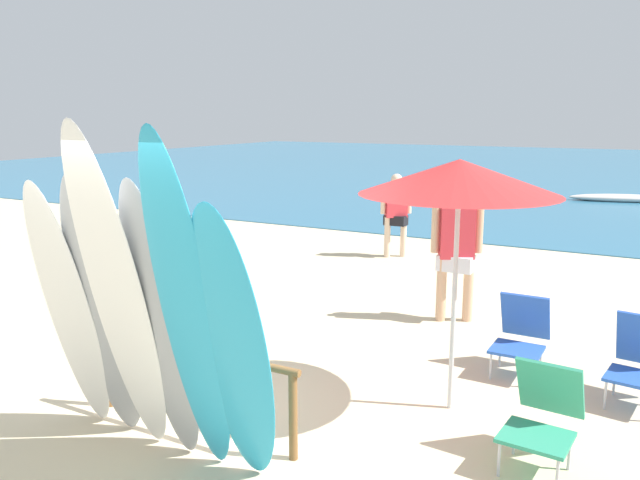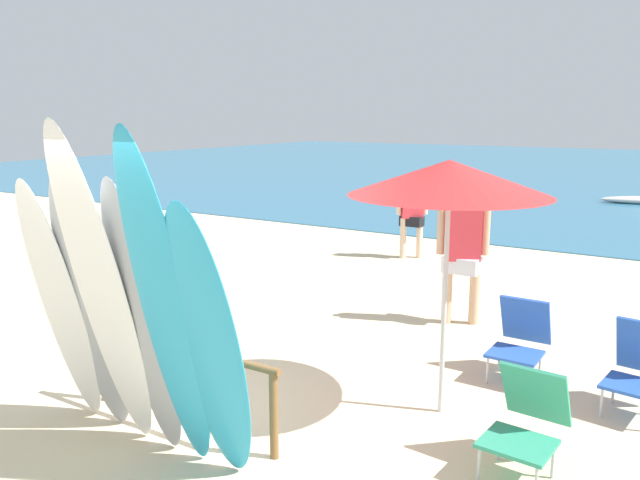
% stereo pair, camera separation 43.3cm
% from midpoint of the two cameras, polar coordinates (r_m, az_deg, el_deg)
% --- Properties ---
extents(ground, '(60.00, 60.00, 0.00)m').
position_cam_midpoint_polar(ground, '(18.36, 20.31, 2.22)').
color(ground, beige).
extents(ocean_water, '(60.00, 40.00, 0.02)m').
position_cam_midpoint_polar(ocean_water, '(33.18, 25.62, 5.60)').
color(ocean_water, teal).
rests_on(ocean_water, ground).
extents(surfboard_rack, '(2.09, 0.07, 0.76)m').
position_cam_midpoint_polar(surfboard_rack, '(5.60, -10.29, -11.07)').
color(surfboard_rack, brown).
rests_on(surfboard_rack, ground).
extents(surfboard_white_0, '(0.61, 0.61, 2.19)m').
position_cam_midpoint_polar(surfboard_white_0, '(5.74, -20.32, -5.41)').
color(surfboard_white_0, white).
rests_on(surfboard_white_0, ground).
extents(surfboard_grey_1, '(0.61, 0.58, 2.28)m').
position_cam_midpoint_polar(surfboard_grey_1, '(5.46, -17.73, -5.61)').
color(surfboard_grey_1, '#999EA3').
rests_on(surfboard_grey_1, ground).
extents(surfboard_white_2, '(0.54, 0.77, 2.66)m').
position_cam_midpoint_polar(surfboard_white_2, '(5.04, -16.66, -4.68)').
color(surfboard_white_2, white).
rests_on(surfboard_white_2, ground).
extents(surfboard_grey_3, '(0.58, 0.59, 2.26)m').
position_cam_midpoint_polar(surfboard_grey_3, '(4.95, -13.22, -7.22)').
color(surfboard_grey_3, '#999EA3').
rests_on(surfboard_grey_3, ground).
extents(surfboard_teal_4, '(0.50, 0.75, 2.63)m').
position_cam_midpoint_polar(surfboard_teal_4, '(4.59, -11.07, -6.18)').
color(surfboard_teal_4, '#289EC6').
rests_on(surfboard_teal_4, ground).
extents(surfboard_teal_5, '(0.58, 0.60, 2.15)m').
position_cam_midpoint_polar(surfboard_teal_5, '(4.52, -7.21, -9.54)').
color(surfboard_teal_5, '#289EC6').
rests_on(surfboard_teal_5, ground).
extents(beachgoer_midbeach, '(0.60, 0.39, 1.74)m').
position_cam_midpoint_polar(beachgoer_midbeach, '(8.29, 14.16, -0.67)').
color(beachgoer_midbeach, tan).
rests_on(beachgoer_midbeach, ground).
extents(beachgoer_by_water, '(0.49, 0.40, 1.58)m').
position_cam_midpoint_polar(beachgoer_by_water, '(11.96, 9.30, 2.66)').
color(beachgoer_by_water, beige).
rests_on(beachgoer_by_water, ground).
extents(beach_chair_red, '(0.52, 0.69, 0.82)m').
position_cam_midpoint_polar(beach_chair_red, '(6.96, 19.29, -8.18)').
color(beach_chair_red, '#B7B7BC').
rests_on(beach_chair_red, ground).
extents(beach_chair_blue, '(0.56, 0.76, 0.80)m').
position_cam_midpoint_polar(beach_chair_blue, '(5.26, 20.45, -14.76)').
color(beach_chair_blue, '#B7B7BC').
rests_on(beach_chair_blue, ground).
extents(beach_chair_striped, '(0.58, 0.70, 0.84)m').
position_cam_midpoint_polar(beach_chair_striped, '(6.62, 28.54, -9.91)').
color(beach_chair_striped, '#B7B7BC').
rests_on(beach_chair_striped, ground).
extents(beach_umbrella, '(1.74, 1.74, 2.29)m').
position_cam_midpoint_polar(beach_umbrella, '(5.56, 13.75, 5.41)').
color(beach_umbrella, silver).
rests_on(beach_umbrella, ground).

